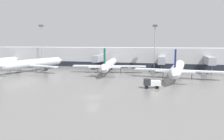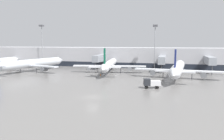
# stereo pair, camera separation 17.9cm
# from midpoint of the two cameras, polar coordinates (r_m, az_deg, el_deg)

# --- Properties ---
(ground_plane) EXTENTS (320.00, 320.00, 0.00)m
(ground_plane) POSITION_cam_midpoint_polar(r_m,az_deg,el_deg) (45.96, -5.03, -7.02)
(ground_plane) COLOR slate
(terminal_building) EXTENTS (160.00, 30.28, 9.00)m
(terminal_building) POSITION_cam_midpoint_polar(r_m,az_deg,el_deg) (104.99, 6.62, 3.38)
(terminal_building) COLOR #B2B2B7
(terminal_building) RESTS_ON ground_plane
(parked_jet_0) EXTENTS (27.35, 34.10, 9.51)m
(parked_jet_0) POSITION_cam_midpoint_polar(r_m,az_deg,el_deg) (71.89, 16.82, 0.35)
(parked_jet_0) COLOR silver
(parked_jet_0) RESTS_ON ground_plane
(parked_jet_1) EXTENTS (27.54, 39.19, 9.32)m
(parked_jet_1) POSITION_cam_midpoint_polar(r_m,az_deg,el_deg) (91.33, -20.68, 1.53)
(parked_jet_1) COLOR silver
(parked_jet_1) RESTS_ON ground_plane
(parked_jet_3) EXTENTS (27.49, 34.86, 9.51)m
(parked_jet_3) POSITION_cam_midpoint_polar(r_m,az_deg,el_deg) (82.13, -0.67, 1.40)
(parked_jet_3) COLOR silver
(parked_jet_3) RESTS_ON ground_plane
(service_truck_1) EXTENTS (4.39, 2.61, 2.38)m
(service_truck_1) POSITION_cam_midpoint_polar(r_m,az_deg,el_deg) (55.08, 10.37, -3.31)
(service_truck_1) COLOR silver
(service_truck_1) RESTS_ON ground_plane
(traffic_cone_1) EXTENTS (0.37, 0.37, 0.69)m
(traffic_cone_1) POSITION_cam_midpoint_polar(r_m,az_deg,el_deg) (75.33, -2.96, -1.20)
(traffic_cone_1) COLOR orange
(traffic_cone_1) RESTS_ON ground_plane
(apron_light_mast_1) EXTENTS (1.80, 1.80, 19.78)m
(apron_light_mast_1) POSITION_cam_midpoint_polar(r_m,az_deg,el_deg) (111.33, -17.83, 8.94)
(apron_light_mast_1) COLOR gray
(apron_light_mast_1) RESTS_ON ground_plane
(apron_light_mast_2) EXTENTS (1.80, 1.80, 18.43)m
(apron_light_mast_2) POSITION_cam_midpoint_polar(r_m,az_deg,el_deg) (90.55, 11.25, 9.06)
(apron_light_mast_2) COLOR gray
(apron_light_mast_2) RESTS_ON ground_plane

